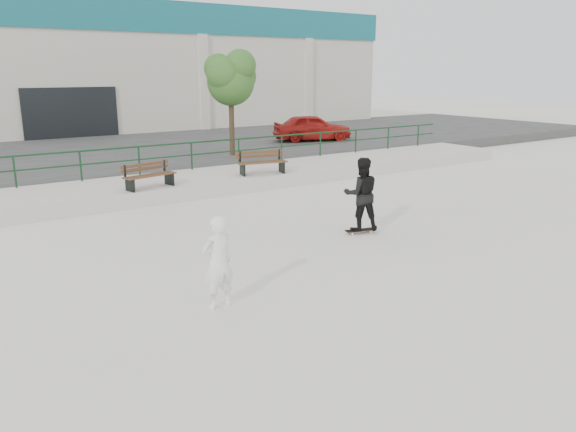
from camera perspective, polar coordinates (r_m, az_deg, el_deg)
ground at (r=11.99m, az=8.16°, el=-5.44°), size 120.00×120.00×0.00m
ledge at (r=19.72m, az=-10.72°, el=3.14°), size 30.00×3.00×0.50m
parking_strip at (r=27.62m, az=-17.92°, el=5.91°), size 60.00×14.00×0.50m
railing at (r=20.74m, az=-12.31°, el=6.40°), size 28.00×0.06×1.03m
commercial_building at (r=40.98m, az=-24.28°, el=14.03°), size 44.20×16.33×8.00m
bench_left at (r=18.09m, az=-13.96°, el=4.00°), size 1.77×0.84×0.79m
bench_right at (r=20.02m, az=-2.68°, el=5.45°), size 1.85×0.87×0.82m
tree at (r=24.48m, az=-5.81°, el=13.92°), size 2.50×2.22×4.44m
red_car at (r=29.68m, az=2.48°, el=8.97°), size 4.35×2.99×1.37m
skateboard at (r=14.59m, az=7.33°, el=-1.46°), size 0.81×0.39×0.09m
standing_skater at (r=14.36m, az=7.46°, el=2.22°), size 1.13×1.04×1.87m
seated_skater at (r=9.87m, az=-7.12°, el=-4.69°), size 0.65×0.46×1.67m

